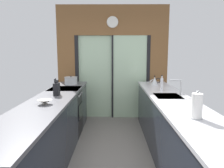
{
  "coord_description": "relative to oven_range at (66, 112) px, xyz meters",
  "views": [
    {
      "loc": [
        0.02,
        -2.81,
        1.61
      ],
      "look_at": [
        -0.0,
        0.82,
        1.07
      ],
      "focal_mm": 34.5,
      "sensor_mm": 36.0,
      "label": 1
    }
  ],
  "objects": [
    {
      "name": "ground_plane",
      "position": [
        0.91,
        -0.65,
        -0.47
      ],
      "size": [
        5.04,
        7.6,
        0.02
      ],
      "primitive_type": "cube",
      "color": "slate"
    },
    {
      "name": "sink_faucet",
      "position": [
        1.97,
        -0.7,
        0.64
      ],
      "size": [
        0.19,
        0.02,
        0.26
      ],
      "color": "#B7BABC",
      "rests_on": "right_counter_run"
    },
    {
      "name": "stock_pot",
      "position": [
        0.02,
        0.52,
        0.55
      ],
      "size": [
        0.27,
        0.27,
        0.19
      ],
      "color": "#B7BABC",
      "rests_on": "left_counter_run"
    },
    {
      "name": "left_counter_run",
      "position": [
        -0.0,
        -1.12,
        0.01
      ],
      "size": [
        0.62,
        3.8,
        0.92
      ],
      "color": "#1E232D",
      "rests_on": "ground_plane"
    },
    {
      "name": "knife_block",
      "position": [
        0.02,
        -0.66,
        0.57
      ],
      "size": [
        0.08,
        0.14,
        0.28
      ],
      "color": "black",
      "rests_on": "left_counter_run"
    },
    {
      "name": "kettle",
      "position": [
        1.8,
        0.43,
        0.55
      ],
      "size": [
        0.24,
        0.15,
        0.2
      ],
      "color": "#B7BABC",
      "rests_on": "right_counter_run"
    },
    {
      "name": "oven_range",
      "position": [
        0.0,
        0.0,
        0.0
      ],
      "size": [
        0.6,
        0.6,
        0.92
      ],
      "color": "black",
      "rests_on": "ground_plane"
    },
    {
      "name": "mixing_bowl",
      "position": [
        0.02,
        -1.27,
        0.5
      ],
      "size": [
        0.19,
        0.19,
        0.06
      ],
      "color": "gray",
      "rests_on": "left_counter_run"
    },
    {
      "name": "right_counter_run",
      "position": [
        1.82,
        -0.95,
        0.01
      ],
      "size": [
        0.62,
        3.8,
        0.92
      ],
      "color": "#1E232D",
      "rests_on": "ground_plane"
    },
    {
      "name": "paper_towel_roll",
      "position": [
        1.8,
        -1.88,
        0.6
      ],
      "size": [
        0.13,
        0.13,
        0.3
      ],
      "color": "#B7BABC",
      "rests_on": "right_counter_run"
    },
    {
      "name": "back_wall_unit",
      "position": [
        0.91,
        1.15,
        1.07
      ],
      "size": [
        2.64,
        0.12,
        2.7
      ],
      "color": "brown",
      "rests_on": "ground_plane"
    },
    {
      "name": "soap_bottle",
      "position": [
        1.8,
        -0.24,
        0.59
      ],
      "size": [
        0.05,
        0.05,
        0.28
      ],
      "color": "silver",
      "rests_on": "right_counter_run"
    }
  ]
}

